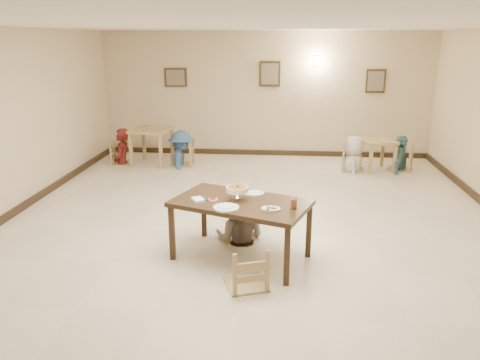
# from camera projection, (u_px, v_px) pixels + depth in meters

# --- Properties ---
(floor) EXTENTS (10.00, 10.00, 0.00)m
(floor) POSITION_uv_depth(u_px,v_px,m) (252.00, 233.00, 7.06)
(floor) COLOR beige
(floor) RESTS_ON ground
(ceiling) EXTENTS (10.00, 10.00, 0.00)m
(ceiling) POSITION_uv_depth(u_px,v_px,m) (253.00, 24.00, 6.19)
(ceiling) COLOR white
(ceiling) RESTS_ON wall_back
(wall_back) EXTENTS (10.00, 0.00, 10.00)m
(wall_back) POSITION_uv_depth(u_px,v_px,m) (265.00, 95.00, 11.39)
(wall_back) COLOR beige
(wall_back) RESTS_ON floor
(baseboard_back) EXTENTS (8.00, 0.06, 0.12)m
(baseboard_back) POSITION_uv_depth(u_px,v_px,m) (264.00, 153.00, 11.78)
(baseboard_back) COLOR black
(baseboard_back) RESTS_ON floor
(baseboard_left) EXTENTS (0.06, 10.00, 0.12)m
(baseboard_left) POSITION_uv_depth(u_px,v_px,m) (1.00, 221.00, 7.38)
(baseboard_left) COLOR black
(baseboard_left) RESTS_ON floor
(picture_a) EXTENTS (0.55, 0.04, 0.45)m
(picture_a) POSITION_uv_depth(u_px,v_px,m) (176.00, 78.00, 11.42)
(picture_a) COLOR #372A15
(picture_a) RESTS_ON wall_back
(picture_b) EXTENTS (0.50, 0.04, 0.60)m
(picture_b) POSITION_uv_depth(u_px,v_px,m) (270.00, 74.00, 11.19)
(picture_b) COLOR #372A15
(picture_b) RESTS_ON wall_back
(picture_c) EXTENTS (0.45, 0.04, 0.55)m
(picture_c) POSITION_uv_depth(u_px,v_px,m) (376.00, 81.00, 11.02)
(picture_c) COLOR #372A15
(picture_c) RESTS_ON wall_back
(wall_sconce) EXTENTS (0.16, 0.05, 0.22)m
(wall_sconce) POSITION_uv_depth(u_px,v_px,m) (317.00, 61.00, 11.02)
(wall_sconce) COLOR #FFD88C
(wall_sconce) RESTS_ON wall_back
(main_table) EXTENTS (1.94, 1.50, 0.80)m
(main_table) POSITION_uv_depth(u_px,v_px,m) (241.00, 207.00, 6.06)
(main_table) COLOR #372312
(main_table) RESTS_ON floor
(chair_far) EXTENTS (0.48, 0.48, 1.03)m
(chair_far) POSITION_uv_depth(u_px,v_px,m) (240.00, 204.00, 6.79)
(chair_far) COLOR tan
(chair_far) RESTS_ON floor
(chair_near) EXTENTS (0.46, 0.46, 0.99)m
(chair_near) POSITION_uv_depth(u_px,v_px,m) (246.00, 247.00, 5.42)
(chair_near) COLOR tan
(chair_near) RESTS_ON floor
(main_diner) EXTENTS (0.84, 0.70, 1.55)m
(main_diner) POSITION_uv_depth(u_px,v_px,m) (240.00, 189.00, 6.61)
(main_diner) COLOR gray
(main_diner) RESTS_ON floor
(curry_warmer) EXTENTS (0.32, 0.29, 0.26)m
(curry_warmer) POSITION_uv_depth(u_px,v_px,m) (237.00, 189.00, 6.01)
(curry_warmer) COLOR silver
(curry_warmer) RESTS_ON main_table
(rice_plate_far) EXTENTS (0.28, 0.28, 0.06)m
(rice_plate_far) POSITION_uv_depth(u_px,v_px,m) (254.00, 193.00, 6.30)
(rice_plate_far) COLOR white
(rice_plate_far) RESTS_ON main_table
(rice_plate_near) EXTENTS (0.32, 0.32, 0.07)m
(rice_plate_near) POSITION_uv_depth(u_px,v_px,m) (226.00, 207.00, 5.76)
(rice_plate_near) COLOR white
(rice_plate_near) RESTS_ON main_table
(fried_plate) EXTENTS (0.24, 0.24, 0.05)m
(fried_plate) POSITION_uv_depth(u_px,v_px,m) (271.00, 208.00, 5.72)
(fried_plate) COLOR white
(fried_plate) RESTS_ON main_table
(chili_dish) EXTENTS (0.12, 0.12, 0.02)m
(chili_dish) POSITION_uv_depth(u_px,v_px,m) (213.00, 199.00, 6.06)
(chili_dish) COLOR white
(chili_dish) RESTS_ON main_table
(napkin_cutlery) EXTENTS (0.24, 0.28, 0.03)m
(napkin_cutlery) POSITION_uv_depth(u_px,v_px,m) (198.00, 200.00, 6.04)
(napkin_cutlery) COLOR white
(napkin_cutlery) RESTS_ON main_table
(drink_glass) EXTENTS (0.08, 0.08, 0.16)m
(drink_glass) POSITION_uv_depth(u_px,v_px,m) (294.00, 203.00, 5.75)
(drink_glass) COLOR white
(drink_glass) RESTS_ON main_table
(bg_table_left) EXTENTS (0.94, 0.94, 0.84)m
(bg_table_left) POSITION_uv_depth(u_px,v_px,m) (151.00, 135.00, 10.72)
(bg_table_left) COLOR tan
(bg_table_left) RESTS_ON floor
(bg_table_right) EXTENTS (0.84, 0.84, 0.68)m
(bg_table_right) POSITION_uv_depth(u_px,v_px,m) (378.00, 146.00, 10.28)
(bg_table_right) COLOR tan
(bg_table_right) RESTS_ON floor
(bg_chair_ll) EXTENTS (0.45, 0.45, 0.95)m
(bg_chair_ll) POSITION_uv_depth(u_px,v_px,m) (121.00, 144.00, 10.80)
(bg_chair_ll) COLOR tan
(bg_chair_ll) RESTS_ON floor
(bg_chair_lr) EXTENTS (0.50, 0.50, 1.07)m
(bg_chair_lr) POSITION_uv_depth(u_px,v_px,m) (181.00, 143.00, 10.66)
(bg_chair_lr) COLOR tan
(bg_chair_lr) RESTS_ON floor
(bg_chair_rl) EXTENTS (0.47, 0.47, 1.00)m
(bg_chair_rl) POSITION_uv_depth(u_px,v_px,m) (354.00, 148.00, 10.27)
(bg_chair_rl) COLOR tan
(bg_chair_rl) RESTS_ON floor
(bg_chair_rr) EXTENTS (0.50, 0.50, 1.07)m
(bg_chair_rr) POSITION_uv_depth(u_px,v_px,m) (401.00, 147.00, 10.29)
(bg_chair_rr) COLOR tan
(bg_chair_rr) RESTS_ON floor
(bg_diner_a) EXTENTS (0.45, 0.64, 1.68)m
(bg_diner_a) POSITION_uv_depth(u_px,v_px,m) (120.00, 129.00, 10.69)
(bg_diner_a) COLOR maroon
(bg_diner_a) RESTS_ON floor
(bg_diner_b) EXTENTS (0.79, 1.15, 1.63)m
(bg_diner_b) POSITION_uv_depth(u_px,v_px,m) (181.00, 131.00, 10.58)
(bg_diner_b) COLOR #4D75A7
(bg_diner_b) RESTS_ON floor
(bg_diner_c) EXTENTS (0.54, 0.79, 1.55)m
(bg_diner_c) POSITION_uv_depth(u_px,v_px,m) (355.00, 136.00, 10.19)
(bg_diner_c) COLOR silver
(bg_diner_c) RESTS_ON floor
(bg_diner_d) EXTENTS (0.66, 0.99, 1.56)m
(bg_diner_d) POSITION_uv_depth(u_px,v_px,m) (402.00, 135.00, 10.22)
(bg_diner_d) COLOR teal
(bg_diner_d) RESTS_ON floor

